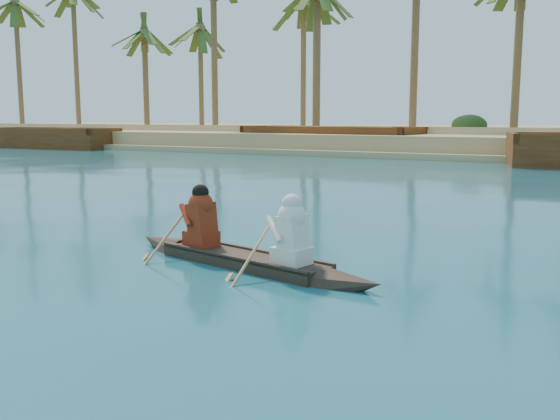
% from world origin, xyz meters
% --- Properties ---
extents(ground, '(160.00, 160.00, 0.00)m').
position_xyz_m(ground, '(0.00, 0.00, 0.00)').
color(ground, '#0D4458').
rests_on(ground, ground).
extents(sandy_embankment, '(150.00, 51.00, 1.50)m').
position_xyz_m(sandy_embankment, '(0.00, 46.89, 0.53)').
color(sandy_embankment, tan).
rests_on(sandy_embankment, ground).
extents(palm_grove, '(110.00, 14.00, 16.00)m').
position_xyz_m(palm_grove, '(0.00, 35.00, 8.00)').
color(palm_grove, '#304E1B').
rests_on(palm_grove, ground).
extents(shrub_cluster, '(100.00, 6.00, 2.40)m').
position_xyz_m(shrub_cluster, '(0.00, 31.50, 1.20)').
color(shrub_cluster, '#213A15').
rests_on(shrub_cluster, ground).
extents(canoe, '(5.34, 1.85, 1.46)m').
position_xyz_m(canoe, '(8.00, -4.00, 0.28)').
color(canoe, '#31241A').
rests_on(canoe, ground).
extents(barge_left, '(11.22, 4.27, 1.84)m').
position_xyz_m(barge_left, '(-25.89, 22.05, 0.64)').
color(barge_left, brown).
rests_on(barge_left, ground).
extents(barge_mid, '(12.88, 5.54, 2.08)m').
position_xyz_m(barge_mid, '(-4.27, 27.00, 0.73)').
color(barge_mid, brown).
rests_on(barge_mid, ground).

